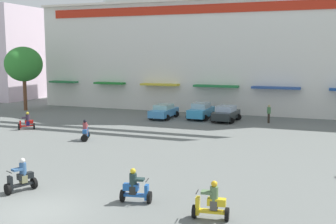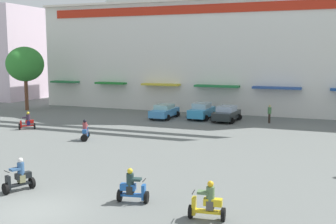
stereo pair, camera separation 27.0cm
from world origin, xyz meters
The scene contains 13 objects.
ground_plane centered at (0.00, 13.00, 0.00)m, with size 128.00×128.00×0.00m, color slate.
colonial_building centered at (0.00, 35.82, 10.07)m, with size 43.62×15.99×23.09m.
flank_building_left centered at (-32.91, 35.23, 6.38)m, with size 10.19×10.45×12.76m.
plaza_tree_0 centered at (-21.10, 25.07, 5.18)m, with size 4.06×4.27×7.14m.
parked_car_0 centered at (-4.29, 25.04, 0.72)m, with size 2.30×4.18×1.41m.
parked_car_1 centered at (-0.75, 26.08, 0.80)m, with size 2.29×4.19×1.59m.
parked_car_2 centered at (1.91, 25.37, 0.75)m, with size 2.50×3.98×1.49m.
scooter_rider_0 centered at (-12.86, 15.17, 0.61)m, with size 1.37×1.27×1.51m.
scooter_rider_3 centered at (3.27, 2.41, 0.61)m, with size 1.41×0.76×1.50m.
scooter_rider_4 centered at (-2.30, 1.85, 0.64)m, with size 1.04×1.52×1.57m.
scooter_rider_5 centered at (6.83, 1.74, 0.64)m, with size 1.47×0.69×1.55m.
scooter_rider_7 centered at (-5.83, 13.08, 0.65)m, with size 1.04×1.45×1.56m.
pedestrian_0 centered at (5.82, 25.81, 0.99)m, with size 0.39×0.39×1.71m.
Camera 2 is at (11.08, -13.38, 6.36)m, focal length 45.19 mm.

